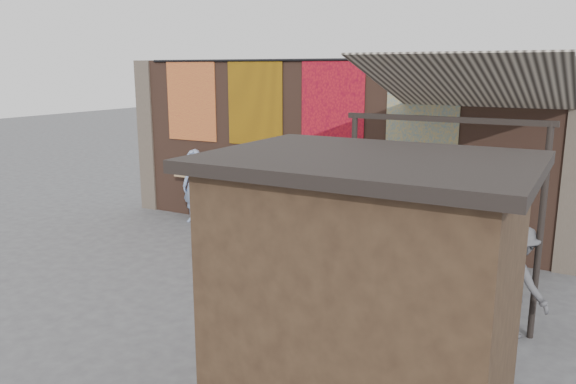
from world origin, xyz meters
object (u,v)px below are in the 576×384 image
object	(u,v)px
diner_left	(195,186)
market_stall	(365,311)
shopper_grey	(514,281)
scooter_stool_2	(266,219)
scooter_stool_6	(365,234)
diner_right	(246,203)
scooter_stool_1	(242,215)
scooter_stool_4	(315,224)
shelf_box	(268,179)
scooter_stool_5	(337,230)
scooter_stool_7	(392,237)
scooter_stool_8	(422,241)
shopper_tan	(404,227)
shopper_navy	(440,270)
scooter_stool_3	(287,221)
scooter_stool_0	(223,213)

from	to	relation	value
diner_left	market_stall	world-z (taller)	market_stall
shopper_grey	scooter_stool_2	bearing A→B (deg)	5.66
shopper_grey	scooter_stool_6	bearing A→B (deg)	-8.14
diner_right	scooter_stool_1	bearing A→B (deg)	136.00
scooter_stool_4	diner_right	world-z (taller)	diner_right
shelf_box	scooter_stool_2	bearing A→B (deg)	-69.09
scooter_stool_5	scooter_stool_7	bearing A→B (deg)	0.62
scooter_stool_1	shelf_box	bearing A→B (deg)	26.86
scooter_stool_6	diner_right	bearing A→B (deg)	-167.40
scooter_stool_2	scooter_stool_4	size ratio (longest dim) A/B	0.85
scooter_stool_8	diner_left	size ratio (longest dim) A/B	0.42
shelf_box	scooter_stool_1	size ratio (longest dim) A/B	0.71
shopper_tan	market_stall	world-z (taller)	market_stall
shopper_tan	scooter_stool_1	bearing A→B (deg)	113.45
shopper_navy	shopper_tan	size ratio (longest dim) A/B	0.86
scooter_stool_7	scooter_stool_8	size ratio (longest dim) A/B	1.02
shopper_grey	market_stall	xyz separation A→B (m)	(-1.02, -3.27, 0.61)
shelf_box	shopper_tan	size ratio (longest dim) A/B	0.31
scooter_stool_6	scooter_stool_8	xyz separation A→B (m)	(1.23, 0.03, 0.02)
scooter_stool_1	shopper_navy	size ratio (longest dim) A/B	0.51
scooter_stool_8	diner_left	bearing A→B (deg)	-179.76
shelf_box	scooter_stool_2	distance (m)	0.94
scooter_stool_2	scooter_stool_8	size ratio (longest dim) A/B	0.93
scooter_stool_3	shopper_navy	distance (m)	4.83
scooter_stool_8	shopper_tan	world-z (taller)	shopper_tan
shelf_box	market_stall	bearing A→B (deg)	-52.03
scooter_stool_3	scooter_stool_6	distance (m)	1.91
scooter_stool_0	market_stall	distance (m)	8.53
scooter_stool_5	diner_right	distance (m)	2.12
scooter_stool_5	scooter_stool_6	size ratio (longest dim) A/B	1.02
scooter_stool_6	shopper_tan	xyz separation A→B (m)	(1.10, -0.82, 0.52)
diner_right	scooter_stool_6	bearing A→B (deg)	17.77
scooter_stool_4	shopper_grey	xyz separation A→B (m)	(4.50, -2.69, 0.43)
scooter_stool_1	scooter_stool_7	bearing A→B (deg)	-0.26
scooter_stool_3	scooter_stool_7	world-z (taller)	scooter_stool_7
scooter_stool_0	market_stall	world-z (taller)	market_stall
scooter_stool_7	shopper_grey	bearing A→B (deg)	-44.64
scooter_stool_4	scooter_stool_8	bearing A→B (deg)	-0.01
scooter_stool_1	shopper_grey	xyz separation A→B (m)	(6.45, -2.67, 0.47)
diner_left	shopper_tan	world-z (taller)	diner_left
shelf_box	shopper_tan	bearing A→B (deg)	-16.94
market_stall	scooter_stool_1	bearing A→B (deg)	132.50
scooter_stool_3	scooter_stool_1	bearing A→B (deg)	179.98
scooter_stool_3	scooter_stool_8	distance (m)	3.14
scooter_stool_8	shopper_navy	xyz separation A→B (m)	(0.97, -2.52, 0.38)
shopper_tan	scooter_stool_0	bearing A→B (deg)	114.51
scooter_stool_2	scooter_stool_5	bearing A→B (deg)	-2.09
shopper_tan	scooter_stool_8	bearing A→B (deg)	25.48
scooter_stool_0	scooter_stool_8	xyz separation A→B (m)	(4.95, -0.00, 0.02)
scooter_stool_5	shopper_tan	size ratio (longest dim) A/B	0.43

